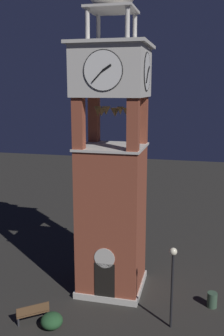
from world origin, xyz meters
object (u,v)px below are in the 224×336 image
(clock_tower, at_px, (112,173))
(lamp_post, at_px, (173,273))
(park_bench, at_px, (33,313))
(trash_bin, at_px, (212,300))

(clock_tower, relative_size, lamp_post, 4.07)
(park_bench, bearing_deg, clock_tower, 53.82)
(park_bench, height_order, lamp_post, lamp_post)
(lamp_post, relative_size, trash_bin, 5.09)
(clock_tower, bearing_deg, trash_bin, -7.68)
(park_bench, bearing_deg, trash_bin, 21.40)
(trash_bin, bearing_deg, lamp_post, -131.46)
(park_bench, distance_m, trash_bin, 9.22)
(clock_tower, distance_m, trash_bin, 8.49)
(lamp_post, height_order, trash_bin, lamp_post)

